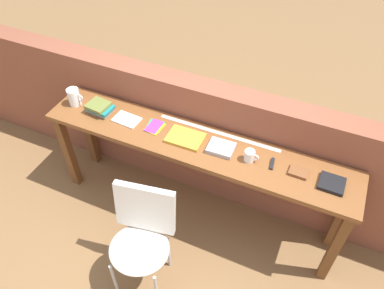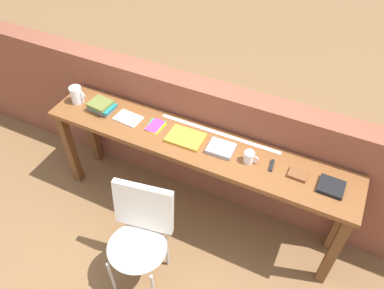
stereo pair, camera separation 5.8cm
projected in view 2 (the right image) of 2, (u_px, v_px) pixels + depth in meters
ground_plane at (180, 235)px, 3.28m from camera, size 40.00×40.00×0.00m
brick_wall_back at (211, 142)px, 3.27m from camera, size 6.00×0.20×1.17m
sideboard at (195, 155)px, 2.95m from camera, size 2.50×0.44×0.88m
chair_white_moulded at (139, 234)px, 2.69m from camera, size 0.51×0.52×0.89m
pitcher_white at (77, 95)px, 3.14m from camera, size 0.14×0.10×0.18m
book_stack_leftmost at (101, 106)px, 3.10m from camera, size 0.22×0.17×0.08m
magazine_cycling at (128, 118)px, 3.03m from camera, size 0.22×0.16×0.01m
pamphlet_pile_colourful at (155, 126)px, 2.97m from camera, size 0.15×0.18×0.01m
book_open_centre at (186, 138)px, 2.87m from camera, size 0.28×0.20×0.02m
book_grey_hardcover at (221, 149)px, 2.78m from camera, size 0.20×0.17×0.03m
mug at (249, 157)px, 2.68m from camera, size 0.11×0.08×0.09m
multitool_folded at (272, 165)px, 2.67m from camera, size 0.04×0.11×0.02m
leather_journal_brown at (298, 174)px, 2.61m from camera, size 0.13×0.10×0.02m
book_repair_rightmost at (331, 187)px, 2.52m from camera, size 0.17×0.16×0.03m
ruler_metal_back_edge at (219, 133)px, 2.92m from camera, size 1.00×0.03×0.00m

